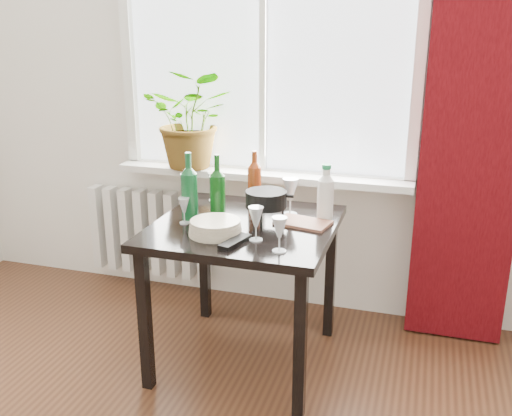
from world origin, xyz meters
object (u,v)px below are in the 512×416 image
(tv_remote, at_px, (235,242))
(wine_bottle_left, at_px, (189,186))
(table, at_px, (245,241))
(bottle_amber, at_px, (255,177))
(wineglass_front_right, at_px, (256,224))
(potted_plant, at_px, (193,119))
(wine_bottle_right, at_px, (217,187))
(wineglass_back_center, at_px, (290,196))
(fondue_pot, at_px, (266,206))
(wineglass_front_left, at_px, (184,211))
(wineglass_far_right, at_px, (279,234))
(wineglass_back_left, at_px, (214,187))
(plate_stack, at_px, (215,227))
(cleaning_bottle, at_px, (326,192))
(cutting_board, at_px, (303,223))
(radiator, at_px, (150,232))

(tv_remote, bearing_deg, wine_bottle_left, 157.03)
(table, distance_m, bottle_amber, 0.39)
(tv_remote, bearing_deg, wineglass_front_right, 55.79)
(potted_plant, height_order, wineglass_front_right, potted_plant)
(bottle_amber, xyz_separation_m, wineglass_front_right, (0.16, -0.51, -0.07))
(table, bearing_deg, wineglass_front_right, -59.51)
(potted_plant, height_order, wine_bottle_right, potted_plant)
(wineglass_back_center, xyz_separation_m, fondue_pot, (-0.08, -0.14, -0.02))
(potted_plant, bearing_deg, wineglass_front_left, -71.05)
(wine_bottle_left, relative_size, wineglass_far_right, 2.17)
(bottle_amber, relative_size, wineglass_far_right, 1.88)
(wineglass_front_left, bearing_deg, wineglass_back_left, 89.36)
(plate_stack, bearing_deg, wineglass_back_left, 111.59)
(wineglass_back_center, bearing_deg, tv_remote, -105.86)
(cleaning_bottle, bearing_deg, wineglass_back_left, 168.56)
(wine_bottle_left, distance_m, tv_remote, 0.43)
(wine_bottle_right, bearing_deg, tv_remote, -57.29)
(wine_bottle_right, relative_size, wineglass_far_right, 2.07)
(cutting_board, bearing_deg, plate_stack, -144.07)
(table, xyz_separation_m, wineglass_far_right, (0.25, -0.30, 0.17))
(wine_bottle_right, bearing_deg, wine_bottle_left, -155.54)
(wineglass_front_left, bearing_deg, wine_bottle_right, 41.79)
(table, distance_m, plate_stack, 0.23)
(wineglass_front_right, height_order, wineglass_front_left, wineglass_front_right)
(cleaning_bottle, xyz_separation_m, wineglass_far_right, (-0.11, -0.47, -0.06))
(wine_bottle_right, height_order, wineglass_front_right, wine_bottle_right)
(wineglass_back_left, bearing_deg, cleaning_bottle, -11.44)
(cleaning_bottle, distance_m, wineglass_front_left, 0.69)
(table, bearing_deg, wineglass_front_left, -163.10)
(potted_plant, bearing_deg, bottle_amber, -30.77)
(table, xyz_separation_m, plate_stack, (-0.08, -0.18, 0.12))
(wineglass_back_left, bearing_deg, fondue_pot, -34.34)
(wineglass_back_left, distance_m, cutting_board, 0.59)
(radiator, height_order, wineglass_front_right, wineglass_front_right)
(cleaning_bottle, xyz_separation_m, wineglass_back_center, (-0.18, 0.02, -0.04))
(wine_bottle_left, relative_size, plate_stack, 1.39)
(wine_bottle_right, distance_m, wineglass_far_right, 0.52)
(table, bearing_deg, fondue_pot, 31.15)
(cutting_board, bearing_deg, radiator, 153.59)
(potted_plant, height_order, wineglass_back_left, potted_plant)
(wine_bottle_left, bearing_deg, cleaning_bottle, 17.80)
(bottle_amber, distance_m, tv_remote, 0.60)
(wineglass_front_right, xyz_separation_m, fondue_pot, (-0.03, 0.26, -0.00))
(potted_plant, relative_size, tv_remote, 3.00)
(wineglass_back_center, height_order, wineglass_front_left, wineglass_back_center)
(bottle_amber, relative_size, wineglass_front_left, 2.30)
(table, distance_m, wineglass_front_left, 0.33)
(wineglass_front_left, relative_size, plate_stack, 0.53)
(potted_plant, distance_m, wineglass_front_right, 1.04)
(wine_bottle_left, bearing_deg, wineglass_front_right, -24.34)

